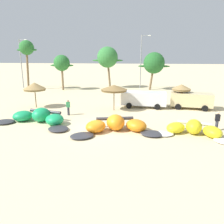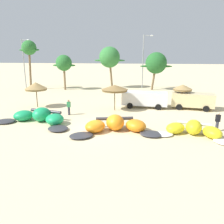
# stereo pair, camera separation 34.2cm
# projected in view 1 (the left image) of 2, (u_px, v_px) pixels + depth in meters

# --- Properties ---
(ground_plane) EXTENTS (260.00, 260.00, 0.00)m
(ground_plane) POSITION_uv_depth(u_px,v_px,m) (100.00, 129.00, 18.84)
(ground_plane) COLOR beige
(kite_left) EXTENTS (7.90, 4.55, 1.32)m
(kite_left) POSITION_uv_depth(u_px,v_px,m) (38.00, 117.00, 20.42)
(kite_left) COLOR #333338
(kite_left) RESTS_ON ground
(kite_left_of_center) EXTENTS (7.59, 4.34, 1.30)m
(kite_left_of_center) POSITION_uv_depth(u_px,v_px,m) (116.00, 126.00, 18.14)
(kite_left_of_center) COLOR #333338
(kite_left_of_center) RESTS_ON ground
(kite_center) EXTENTS (6.30, 3.75, 1.15)m
(kite_center) POSITION_uv_depth(u_px,v_px,m) (194.00, 130.00, 17.36)
(kite_center) COLOR white
(kite_center) RESTS_ON ground
(beach_umbrella_near_van) EXTENTS (2.58, 2.58, 2.99)m
(beach_umbrella_near_van) POSITION_uv_depth(u_px,v_px,m) (35.00, 86.00, 25.77)
(beach_umbrella_near_van) COLOR brown
(beach_umbrella_near_van) RESTS_ON ground
(beach_umbrella_middle) EXTENTS (2.97, 2.97, 2.90)m
(beach_umbrella_middle) POSITION_uv_depth(u_px,v_px,m) (114.00, 88.00, 24.45)
(beach_umbrella_middle) COLOR brown
(beach_umbrella_middle) RESTS_ON ground
(beach_umbrella_near_palms) EXTENTS (2.21, 2.21, 2.76)m
(beach_umbrella_near_palms) POSITION_uv_depth(u_px,v_px,m) (181.00, 87.00, 25.86)
(beach_umbrella_near_palms) COLOR brown
(beach_umbrella_near_palms) RESTS_ON ground
(parked_van) EXTENTS (4.87, 2.65, 1.84)m
(parked_van) POSITION_uv_depth(u_px,v_px,m) (190.00, 99.00, 25.61)
(parked_van) COLOR beige
(parked_van) RESTS_ON ground
(parked_car_second) EXTENTS (5.38, 2.54, 1.84)m
(parked_car_second) POSITION_uv_depth(u_px,v_px,m) (143.00, 98.00, 26.33)
(parked_car_second) COLOR white
(parked_car_second) RESTS_ON ground
(person_near_kites) EXTENTS (0.36, 0.24, 1.62)m
(person_near_kites) POSITION_uv_depth(u_px,v_px,m) (68.00, 108.00, 22.88)
(person_near_kites) COLOR #383842
(person_near_kites) RESTS_ON ground
(person_by_umbrellas) EXTENTS (0.36, 0.24, 1.62)m
(person_by_umbrellas) POSITION_uv_depth(u_px,v_px,m) (217.00, 121.00, 18.22)
(person_by_umbrellas) COLOR #383842
(person_by_umbrellas) RESTS_ON ground
(palm_leftmost) EXTENTS (3.74, 2.49, 8.51)m
(palm_leftmost) POSITION_uv_depth(u_px,v_px,m) (27.00, 49.00, 37.86)
(palm_leftmost) COLOR brown
(palm_leftmost) RESTS_ON ground
(palm_left) EXTENTS (4.15, 2.77, 6.08)m
(palm_left) POSITION_uv_depth(u_px,v_px,m) (62.00, 63.00, 38.06)
(palm_left) COLOR #7F6647
(palm_left) RESTS_ON ground
(palm_left_of_gap) EXTENTS (5.67, 3.78, 7.53)m
(palm_left_of_gap) POSITION_uv_depth(u_px,v_px,m) (108.00, 57.00, 40.09)
(palm_left_of_gap) COLOR brown
(palm_left_of_gap) RESTS_ON ground
(palm_center_left) EXTENTS (5.52, 3.68, 6.53)m
(palm_center_left) POSITION_uv_depth(u_px,v_px,m) (154.00, 63.00, 38.27)
(palm_center_left) COLOR brown
(palm_center_left) RESTS_ON ground
(lamppost_west) EXTENTS (1.66, 0.24, 8.81)m
(lamppost_west) POSITION_uv_depth(u_px,v_px,m) (22.00, 61.00, 40.67)
(lamppost_west) COLOR gray
(lamppost_west) RESTS_ON ground
(lamppost_west_center) EXTENTS (1.76, 0.24, 9.50)m
(lamppost_west_center) POSITION_uv_depth(u_px,v_px,m) (142.00, 59.00, 40.01)
(lamppost_west_center) COLOR gray
(lamppost_west_center) RESTS_ON ground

